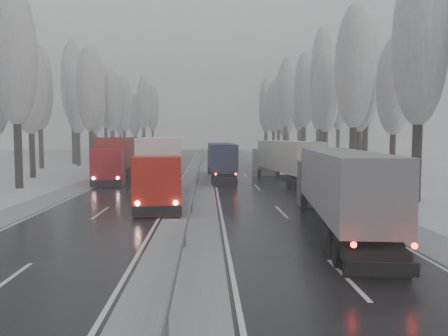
{
  "coord_description": "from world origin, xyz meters",
  "views": [
    {
      "loc": [
        0.89,
        -13.15,
        4.47
      ],
      "look_at": [
        2.11,
        17.5,
        2.2
      ],
      "focal_mm": 35.0,
      "sensor_mm": 36.0,
      "label": 1
    }
  ],
  "objects": [
    {
      "name": "tree_60",
      "position": [
        -17.75,
        34.2,
        9.59
      ],
      "size": [
        3.6,
        3.6,
        14.84
      ],
      "color": "black",
      "rests_on": "ground"
    },
    {
      "name": "tree_22",
      "position": [
        17.02,
        45.6,
        10.24
      ],
      "size": [
        3.6,
        3.6,
        15.86
      ],
      "color": "black",
      "rests_on": "ground"
    },
    {
      "name": "tree_58",
      "position": [
        -15.13,
        24.57,
        11.1
      ],
      "size": [
        3.6,
        3.6,
        17.21
      ],
      "color": "black",
      "rests_on": "ground"
    },
    {
      "name": "median_slush",
      "position": [
        0.0,
        30.0,
        0.02
      ],
      "size": [
        3.0,
        200.0,
        0.04
      ],
      "primitive_type": "cube",
      "color": "#979A9F",
      "rests_on": "ground"
    },
    {
      "name": "tree_62",
      "position": [
        -13.94,
        43.73,
        10.36
      ],
      "size": [
        3.6,
        3.6,
        16.04
      ],
      "color": "black",
      "rests_on": "ground"
    },
    {
      "name": "truck_red_red",
      "position": [
        -8.21,
        32.03,
        2.52
      ],
      "size": [
        3.75,
        16.96,
        4.32
      ],
      "rotation": [
        0.0,
        0.0,
        0.07
      ],
      "color": "#A80911",
      "rests_on": "ground"
    },
    {
      "name": "tree_64",
      "position": [
        -18.26,
        52.71,
        9.96
      ],
      "size": [
        3.6,
        3.6,
        15.42
      ],
      "color": "black",
      "rests_on": "ground"
    },
    {
      "name": "tree_34",
      "position": [
        15.73,
        96.32,
        11.37
      ],
      "size": [
        3.6,
        3.6,
        17.63
      ],
      "color": "black",
      "rests_on": "ground"
    },
    {
      "name": "tree_68",
      "position": [
        -16.58,
        69.11,
        10.75
      ],
      "size": [
        3.6,
        3.6,
        16.65
      ],
      "color": "black",
      "rests_on": "ground"
    },
    {
      "name": "tree_29",
      "position": [
        23.71,
        75.95,
        11.67
      ],
      "size": [
        3.6,
        3.6,
        18.11
      ],
      "color": "black",
      "rests_on": "ground"
    },
    {
      "name": "tree_20",
      "position": [
        17.9,
        35.17,
        10.14
      ],
      "size": [
        3.6,
        3.6,
        15.71
      ],
      "color": "black",
      "rests_on": "ground"
    },
    {
      "name": "tree_16",
      "position": [
        15.04,
        15.67,
        10.67
      ],
      "size": [
        3.6,
        3.6,
        16.53
      ],
      "color": "black",
      "rests_on": "ground"
    },
    {
      "name": "tree_39",
      "position": [
        21.55,
        120.73,
        10.45
      ],
      "size": [
        3.6,
        3.6,
        16.19
      ],
      "color": "black",
      "rests_on": "ground"
    },
    {
      "name": "tree_23",
      "position": [
        23.31,
        49.6,
        8.77
      ],
      "size": [
        3.6,
        3.6,
        13.55
      ],
      "color": "black",
      "rests_on": "ground"
    },
    {
      "name": "truck_cream_box",
      "position": [
        8.21,
        28.05,
        2.33
      ],
      "size": [
        4.33,
        15.68,
        3.99
      ],
      "rotation": [
        0.0,
        0.0,
        0.12
      ],
      "color": "#ABA497",
      "rests_on": "ground"
    },
    {
      "name": "tree_65",
      "position": [
        -20.05,
        56.71,
        12.55
      ],
      "size": [
        3.6,
        3.6,
        19.48
      ],
      "color": "black",
      "rests_on": "ground"
    },
    {
      "name": "tree_27",
      "position": [
        24.72,
        65.27,
        11.36
      ],
      "size": [
        3.6,
        3.6,
        17.62
      ],
      "color": "black",
      "rests_on": "ground"
    },
    {
      "name": "tree_78",
      "position": [
        -17.56,
        115.31,
        12.59
      ],
      "size": [
        3.6,
        3.6,
        19.55
      ],
      "color": "black",
      "rests_on": "ground"
    },
    {
      "name": "shoulder_left",
      "position": [
        -10.2,
        30.0,
        0.02
      ],
      "size": [
        2.4,
        200.0,
        0.04
      ],
      "primitive_type": "cube",
      "color": "#979A9F",
      "rests_on": "ground"
    },
    {
      "name": "tree_25",
      "position": [
        24.81,
        55.02,
        12.52
      ],
      "size": [
        3.6,
        3.6,
        19.44
      ],
      "color": "black",
      "rests_on": "ground"
    },
    {
      "name": "tree_70",
      "position": [
        -16.33,
        79.19,
        11.03
      ],
      "size": [
        3.6,
        3.6,
        17.09
      ],
      "color": "black",
      "rests_on": "ground"
    },
    {
      "name": "tree_31",
      "position": [
        22.48,
        85.7,
        11.97
      ],
      "size": [
        3.6,
        3.6,
        18.58
      ],
      "color": "black",
      "rests_on": "ground"
    },
    {
      "name": "tree_67",
      "position": [
        -19.54,
        66.35,
        11.03
      ],
      "size": [
        3.6,
        3.6,
        17.09
      ],
      "color": "black",
      "rests_on": "ground"
    },
    {
      "name": "tree_63",
      "position": [
        -21.85,
        47.73,
        10.89
      ],
      "size": [
        3.6,
        3.6,
        16.88
      ],
      "color": "black",
      "rests_on": "ground"
    },
    {
      "name": "tree_79",
      "position": [
        -20.33,
        119.31,
        11.01
      ],
      "size": [
        3.6,
        3.6,
        17.07
      ],
      "color": "black",
      "rests_on": "ground"
    },
    {
      "name": "box_truck_distant",
      "position": [
        6.25,
        89.24,
        1.29
      ],
      "size": [
        2.38,
        6.87,
        2.53
      ],
      "rotation": [
        0.0,
        0.0,
        -0.04
      ],
      "color": "#B2B5B9",
      "rests_on": "ground"
    },
    {
      "name": "tree_69",
      "position": [
        -21.42,
        73.11,
        12.46
      ],
      "size": [
        3.6,
        3.6,
        19.35
      ],
      "color": "black",
      "rests_on": "ground"
    },
    {
      "name": "tree_24",
      "position": [
        17.9,
        51.02,
        13.19
      ],
      "size": [
        3.6,
        3.6,
        20.49
      ],
      "color": "black",
      "rests_on": "ground"
    },
    {
      "name": "shoulder_right",
      "position": [
        10.2,
        30.0,
        0.02
      ],
      "size": [
        2.4,
        200.0,
        0.04
      ],
      "primitive_type": "cube",
      "color": "#979A9F",
      "rests_on": "ground"
    },
    {
      "name": "tree_75",
      "position": [
        -24.2,
        103.33,
        11.99
      ],
      "size": [
        3.6,
        3.6,
        18.6
      ],
      "color": "black",
      "rests_on": "ground"
    },
    {
      "name": "tree_18",
      "position": [
        14.51,
        27.03,
        10.7
      ],
      "size": [
        3.6,
        3.6,
        16.58
      ],
      "color": "black",
      "rests_on": "ground"
    },
    {
      "name": "tree_19",
      "position": [
        20.02,
        31.03,
        9.42
      ],
      "size": [
        3.6,
        3.6,
        14.57
      ],
      "color": "black",
      "rests_on": "ground"
    },
    {
      "name": "median_guardrail",
      "position": [
        0.0,
        29.99,
        0.6
      ],
      "size": [
        0.12,
        200.0,
        0.76
      ],
      "color": "slate",
      "rests_on": "ground"
    },
    {
      "name": "tree_21",
      "position": [
        20.12,
        39.17,
        12.0
      ],
      "size": [
        3.6,
        3.6,
        18.62
      ],
      "color": "black",
      "rests_on": "ground"
    },
    {
      "name": "tree_30",
      "position": [
        16.56,
        81.7,
        11.52
      ],
      "size": [
        3.6,
        3.6,
        17.86
      ],
      "color": "black",
      "rests_on": "ground"
    },
    {
      "name": "tree_74",
      "position": [
        -15.07,
        99.33,
        12.67
      ],
      "size": [
        3.6,
        3.6,
        19.68
      ],
      "color": "black",
      "rests_on": "ground"
    },
    {
      "name": "truck_grey_tarp",
      "position": [
        7.0,
        6.98,
        2.21
      ],
      "size": [
        4.0,
        14.88,
        3.78
      ],
      "rotation": [
        0.0,
        0.0,
        -0.12
      ],
      "color": "#47474B",
      "rests_on": "ground"
    },
    {
      "name": "tree_36",
      "position": [
        17.04,
        106.16,
        13.02
      ],
      "size": [
        3.6,
        3.6,
        20.23
      ],
      "color": "black",
      "rests_on": "ground"
    },
    {
      "name": "tree_38",
      "position": [
        18.73,
        116.73,
        11.59
      ],
      "size": [
        3.6,
        3.6,
        17.97
      ],
      "color": "black",
      "rests_on": "ground"
    },
    {
      "name": "ground",
      "position": [
        0.0,
        0.0,
        0.0
      ],
      "size": [
        260.0,
        260.0,
        0.0
      ],
      "primitive_type": "plane",
      "color": "silver",
      "rests_on": "ground"
    },
    {
      "name": "tree_28",
      "position": [
        16.34,
        71.95,
        12.64
      ],
      "size": [
        3.6,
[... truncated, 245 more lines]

